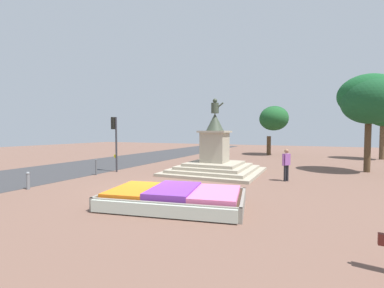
{
  "coord_description": "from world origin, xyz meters",
  "views": [
    {
      "loc": [
        6.35,
        -9.97,
        2.66
      ],
      "look_at": [
        0.37,
        3.03,
        1.98
      ],
      "focal_mm": 24.0,
      "sensor_mm": 36.0,
      "label": 1
    }
  ],
  "objects": [
    {
      "name": "kerb_bollard_mid_a",
      "position": [
        -5.45,
        -2.46,
        0.43
      ],
      "size": [
        0.17,
        0.17,
        0.82
      ],
      "color": "slate",
      "rests_on": "ground_plane"
    },
    {
      "name": "park_tree_street_side",
      "position": [
        9.78,
        9.88,
        4.83
      ],
      "size": [
        3.63,
        3.78,
        6.4
      ],
      "color": "#4C3823",
      "rests_on": "ground_plane"
    },
    {
      "name": "park_tree_far_left",
      "position": [
        2.55,
        20.91,
        4.19
      ],
      "size": [
        3.34,
        4.46,
        5.68
      ],
      "color": "#4C3823",
      "rests_on": "ground_plane"
    },
    {
      "name": "statue_monument",
      "position": [
        0.78,
        5.68,
        0.86
      ],
      "size": [
        5.69,
        5.69,
        4.8
      ],
      "color": "gray",
      "rests_on": "ground_plane"
    },
    {
      "name": "kerb_bollard_mid_b",
      "position": [
        -5.57,
        1.82,
        0.5
      ],
      "size": [
        0.11,
        0.11,
        0.97
      ],
      "color": "#4C5156",
      "rests_on": "ground_plane"
    },
    {
      "name": "ground_plane",
      "position": [
        0.0,
        0.0,
        0.0
      ],
      "size": [
        85.43,
        85.43,
        0.0
      ],
      "primitive_type": "plane",
      "color": "brown"
    },
    {
      "name": "park_tree_behind_statue",
      "position": [
        12.59,
        19.97,
        4.69
      ],
      "size": [
        3.74,
        3.78,
        6.4
      ],
      "color": "brown",
      "rests_on": "ground_plane"
    },
    {
      "name": "street_asphalt_strip",
      "position": [
        -9.31,
        0.0,
        0.01
      ],
      "size": [
        7.11,
        74.75,
        0.01
      ],
      "primitive_type": "cube",
      "color": "#333335",
      "rests_on": "ground_plane"
    },
    {
      "name": "traffic_light_mid_block",
      "position": [
        -5.37,
        3.32,
        2.5
      ],
      "size": [
        0.41,
        0.29,
        3.63
      ],
      "color": "#2D2D33",
      "rests_on": "ground_plane"
    },
    {
      "name": "pedestrian_crossing_plaza",
      "position": [
        5.23,
        4.63,
        1.01
      ],
      "size": [
        0.41,
        0.46,
        1.74
      ],
      "color": "black",
      "rests_on": "ground_plane"
    },
    {
      "name": "flower_planter",
      "position": [
        1.96,
        -1.97,
        0.29
      ],
      "size": [
        5.44,
        3.78,
        0.66
      ],
      "color": "#38281C",
      "rests_on": "ground_plane"
    }
  ]
}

